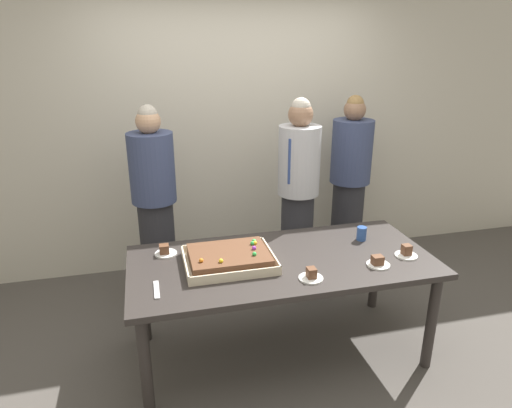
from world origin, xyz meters
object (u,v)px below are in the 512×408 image
object	(u,v)px
plated_slice_far_right	(406,253)
cake_server_utensil	(157,290)
party_table	(282,270)
person_striped_tie_right	(155,206)
sheet_cake	(229,258)
person_green_shirt_behind	(349,183)
drink_cup_nearest	(362,234)
plated_slice_near_right	(165,251)
person_serving_front	(298,197)
plated_slice_far_left	(378,262)
plated_slice_near_left	(311,276)

from	to	relation	value
plated_slice_far_right	cake_server_utensil	size ratio (longest dim) A/B	0.75
party_table	person_striped_tie_right	xyz separation A→B (m)	(-0.78, 0.94, 0.19)
sheet_cake	cake_server_utensil	xyz separation A→B (m)	(-0.47, -0.22, -0.04)
party_table	sheet_cake	size ratio (longest dim) A/B	3.50
person_green_shirt_behind	person_striped_tie_right	distance (m)	1.80
drink_cup_nearest	party_table	bearing A→B (deg)	-166.49
sheet_cake	plated_slice_near_right	xyz separation A→B (m)	(-0.39, 0.25, -0.02)
cake_server_utensil	drink_cup_nearest	bearing A→B (deg)	13.58
person_serving_front	drink_cup_nearest	bearing A→B (deg)	65.88
plated_slice_far_left	drink_cup_nearest	size ratio (longest dim) A/B	1.50
plated_slice_far_right	plated_slice_far_left	bearing A→B (deg)	-163.01
party_table	plated_slice_far_right	bearing A→B (deg)	-10.77
plated_slice_near_left	drink_cup_nearest	bearing A→B (deg)	38.86
plated_slice_near_left	cake_server_utensil	size ratio (longest dim) A/B	0.75
cake_server_utensil	person_serving_front	size ratio (longest dim) A/B	0.12
plated_slice_far_right	cake_server_utensil	world-z (taller)	plated_slice_far_right
party_table	cake_server_utensil	bearing A→B (deg)	-166.36
party_table	sheet_cake	world-z (taller)	sheet_cake
plated_slice_near_right	person_striped_tie_right	distance (m)	0.68
party_table	cake_server_utensil	xyz separation A→B (m)	(-0.83, -0.20, 0.08)
plated_slice_far_right	plated_slice_near_right	bearing A→B (deg)	165.01
sheet_cake	plated_slice_far_left	distance (m)	0.96
sheet_cake	drink_cup_nearest	bearing A→B (deg)	7.76
person_green_shirt_behind	plated_slice_far_right	bearing A→B (deg)	42.38
plated_slice_far_right	person_green_shirt_behind	bearing A→B (deg)	81.78
plated_slice_near_right	drink_cup_nearest	size ratio (longest dim) A/B	1.50
party_table	person_green_shirt_behind	xyz separation A→B (m)	(1.01, 1.14, 0.19)
plated_slice_far_left	person_serving_front	size ratio (longest dim) A/B	0.09
cake_server_utensil	plated_slice_near_right	bearing A→B (deg)	80.60
cake_server_utensil	person_striped_tie_right	xyz separation A→B (m)	(0.04, 1.14, 0.11)
party_table	plated_slice_near_left	distance (m)	0.32
plated_slice_far_left	person_striped_tie_right	xyz separation A→B (m)	(-1.35, 1.17, 0.09)
drink_cup_nearest	person_striped_tie_right	size ratio (longest dim) A/B	0.06
plated_slice_far_left	person_striped_tie_right	world-z (taller)	person_striped_tie_right
party_table	cake_server_utensil	size ratio (longest dim) A/B	10.04
sheet_cake	plated_slice_near_right	bearing A→B (deg)	148.16
plated_slice_near_left	cake_server_utensil	distance (m)	0.92
person_serving_front	party_table	bearing A→B (deg)	17.83
drink_cup_nearest	plated_slice_far_left	bearing A→B (deg)	-101.29
plated_slice_far_left	person_serving_front	bearing A→B (deg)	100.36
drink_cup_nearest	person_striped_tie_right	bearing A→B (deg)	151.36
party_table	plated_slice_near_right	xyz separation A→B (m)	(-0.75, 0.26, 0.10)
party_table	cake_server_utensil	distance (m)	0.85
plated_slice_far_right	person_striped_tie_right	distance (m)	1.94
plated_slice_near_left	plated_slice_near_right	world-z (taller)	plated_slice_near_left
plated_slice_near_left	plated_slice_far_right	distance (m)	0.74
sheet_cake	plated_slice_far_right	size ratio (longest dim) A/B	3.83
party_table	plated_slice_near_left	xyz separation A→B (m)	(0.09, -0.29, 0.10)
sheet_cake	person_striped_tie_right	distance (m)	1.02
plated_slice_near_right	person_striped_tie_right	world-z (taller)	person_striped_tie_right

